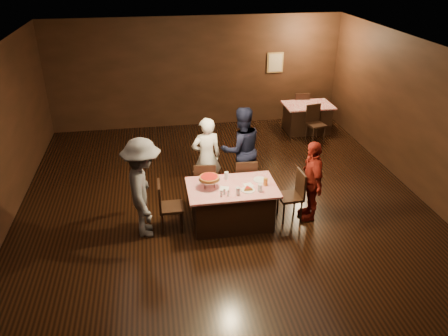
{
  "coord_description": "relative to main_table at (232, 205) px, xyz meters",
  "views": [
    {
      "loc": [
        -1.23,
        -6.79,
        4.6
      ],
      "look_at": [
        -0.05,
        0.18,
        1.0
      ],
      "focal_mm": 35.0,
      "sensor_mm": 36.0,
      "label": 1
    }
  ],
  "objects": [
    {
      "name": "glass_front_right",
      "position": [
        0.45,
        -0.25,
        0.46
      ],
      "size": [
        0.08,
        0.08,
        0.14
      ],
      "primitive_type": "cylinder",
      "color": "silver",
      "rests_on": "main_table"
    },
    {
      "name": "plate_with_slice",
      "position": [
        0.25,
        -0.18,
        0.41
      ],
      "size": [
        0.25,
        0.25,
        0.06
      ],
      "color": "white",
      "rests_on": "main_table"
    },
    {
      "name": "chair_end_right",
      "position": [
        1.1,
        -0.0,
        0.09
      ],
      "size": [
        0.44,
        0.44,
        0.95
      ],
      "primitive_type": "cube",
      "rotation": [
        0.0,
        0.0,
        -1.52
      ],
      "color": "black",
      "rests_on": "ground"
    },
    {
      "name": "chair_back_far",
      "position": [
        2.86,
        4.71,
        0.09
      ],
      "size": [
        0.47,
        0.47,
        0.95
      ],
      "primitive_type": "cube",
      "rotation": [
        0.0,
        0.0,
        3.03
      ],
      "color": "black",
      "rests_on": "ground"
    },
    {
      "name": "diner_red_shirt",
      "position": [
        1.48,
        -0.03,
        0.39
      ],
      "size": [
        0.43,
        0.93,
        1.55
      ],
      "primitive_type": "imported",
      "rotation": [
        0.0,
        0.0,
        -1.63
      ],
      "color": "maroon",
      "rests_on": "ground"
    },
    {
      "name": "diner_grey_knit",
      "position": [
        -1.55,
        -0.05,
        0.52
      ],
      "size": [
        0.72,
        1.2,
        1.82
      ],
      "primitive_type": "imported",
      "rotation": [
        0.0,
        0.0,
        1.61
      ],
      "color": "#4F4F53",
      "rests_on": "ground"
    },
    {
      "name": "glass_back",
      "position": [
        -0.05,
        0.3,
        0.46
      ],
      "size": [
        0.08,
        0.08,
        0.14
      ],
      "primitive_type": "cylinder",
      "color": "silver",
      "rests_on": "main_table"
    },
    {
      "name": "room",
      "position": [
        -0.04,
        0.13,
        1.75
      ],
      "size": [
        10.0,
        10.04,
        3.02
      ],
      "color": "black",
      "rests_on": "ground"
    },
    {
      "name": "chair_far_right",
      "position": [
        0.4,
        0.75,
        0.09
      ],
      "size": [
        0.44,
        0.44,
        0.95
      ],
      "primitive_type": "cube",
      "rotation": [
        0.0,
        0.0,
        3.08
      ],
      "color": "black",
      "rests_on": "ground"
    },
    {
      "name": "napkin_left",
      "position": [
        -0.15,
        -0.05,
        0.39
      ],
      "size": [
        0.21,
        0.21,
        0.01
      ],
      "primitive_type": "cube",
      "rotation": [
        0.0,
        0.0,
        -0.35
      ],
      "color": "white",
      "rests_on": "main_table"
    },
    {
      "name": "back_table",
      "position": [
        2.86,
        4.11,
        0.0
      ],
      "size": [
        1.3,
        0.9,
        0.77
      ],
      "primitive_type": "cube",
      "color": "#A40A16",
      "rests_on": "ground"
    },
    {
      "name": "diner_navy_hoodie",
      "position": [
        0.42,
        1.26,
        0.52
      ],
      "size": [
        0.98,
        0.83,
        1.81
      ],
      "primitive_type": "imported",
      "rotation": [
        0.0,
        0.0,
        3.32
      ],
      "color": "black",
      "rests_on": "ground"
    },
    {
      "name": "chair_back_near",
      "position": [
        2.86,
        3.41,
        0.09
      ],
      "size": [
        0.5,
        0.5,
        0.95
      ],
      "primitive_type": "cube",
      "rotation": [
        0.0,
        0.0,
        0.22
      ],
      "color": "black",
      "rests_on": "ground"
    },
    {
      "name": "main_table",
      "position": [
        0.0,
        0.0,
        0.0
      ],
      "size": [
        1.6,
        1.0,
        0.77
      ],
      "primitive_type": "cube",
      "color": "#B00B1A",
      "rests_on": "ground"
    },
    {
      "name": "diner_white_jacket",
      "position": [
        -0.31,
        1.16,
        0.45
      ],
      "size": [
        0.66,
        0.48,
        1.67
      ],
      "primitive_type": "imported",
      "rotation": [
        0.0,
        0.0,
        3.29
      ],
      "color": "white",
      "rests_on": "ground"
    },
    {
      "name": "pizza_stand",
      "position": [
        -0.4,
        0.05,
        0.57
      ],
      "size": [
        0.38,
        0.38,
        0.22
      ],
      "color": "black",
      "rests_on": "main_table"
    },
    {
      "name": "glass_amber",
      "position": [
        0.6,
        -0.05,
        0.46
      ],
      "size": [
        0.08,
        0.08,
        0.14
      ],
      "primitive_type": "cylinder",
      "color": "#BF7F26",
      "rests_on": "main_table"
    },
    {
      "name": "napkin_center",
      "position": [
        0.3,
        -0.0,
        0.39
      ],
      "size": [
        0.19,
        0.19,
        0.01
      ],
      "primitive_type": "cube",
      "rotation": [
        0.0,
        0.0,
        0.21
      ],
      "color": "white",
      "rests_on": "main_table"
    },
    {
      "name": "chair_end_left",
      "position": [
        -1.1,
        -0.0,
        0.09
      ],
      "size": [
        0.42,
        0.42,
        0.95
      ],
      "primitive_type": "cube",
      "rotation": [
        0.0,
        0.0,
        1.57
      ],
      "color": "black",
      "rests_on": "ground"
    },
    {
      "name": "plate_empty",
      "position": [
        0.55,
        0.15,
        0.39
      ],
      "size": [
        0.25,
        0.25,
        0.01
      ],
      "primitive_type": "cylinder",
      "color": "white",
      "rests_on": "main_table"
    },
    {
      "name": "condiments",
      "position": [
        -0.18,
        -0.28,
        0.43
      ],
      "size": [
        0.17,
        0.1,
        0.09
      ],
      "color": "silver",
      "rests_on": "main_table"
    },
    {
      "name": "glass_front_left",
      "position": [
        0.05,
        -0.3,
        0.46
      ],
      "size": [
        0.08,
        0.08,
        0.14
      ],
      "primitive_type": "cylinder",
      "color": "silver",
      "rests_on": "main_table"
    },
    {
      "name": "chair_far_left",
      "position": [
        -0.4,
        0.75,
        0.09
      ],
      "size": [
        0.46,
        0.46,
        0.95
      ],
      "primitive_type": "cube",
      "rotation": [
        0.0,
        0.0,
        3.04
      ],
      "color": "black",
      "rests_on": "ground"
    }
  ]
}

